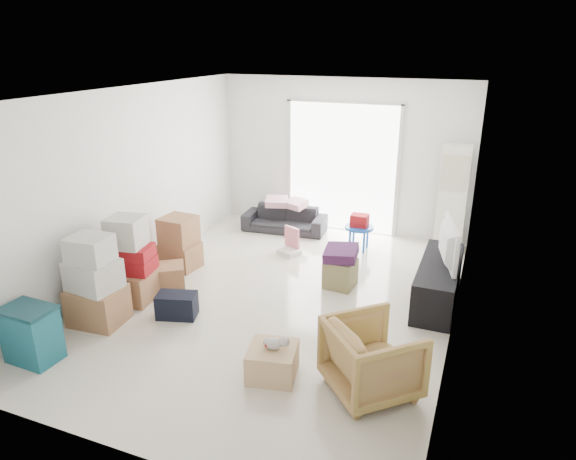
# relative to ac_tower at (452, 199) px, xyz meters

# --- Properties ---
(room_shell) EXTENTS (4.98, 6.48, 3.18)m
(room_shell) POSITION_rel_ac_tower_xyz_m (-1.95, -2.65, 0.48)
(room_shell) COLOR beige
(room_shell) RESTS_ON ground
(sliding_door) EXTENTS (2.10, 0.04, 2.33)m
(sliding_door) POSITION_rel_ac_tower_xyz_m (-1.95, 0.33, 0.37)
(sliding_door) COLOR white
(sliding_door) RESTS_ON room_shell
(ac_tower) EXTENTS (0.45, 0.30, 1.75)m
(ac_tower) POSITION_rel_ac_tower_xyz_m (0.00, 0.00, 0.00)
(ac_tower) COLOR white
(ac_tower) RESTS_ON room_shell
(tv_console) EXTENTS (0.49, 1.65, 0.55)m
(tv_console) POSITION_rel_ac_tower_xyz_m (0.05, -1.89, -0.60)
(tv_console) COLOR black
(tv_console) RESTS_ON room_shell
(television) EXTENTS (0.76, 1.06, 0.13)m
(television) POSITION_rel_ac_tower_xyz_m (0.05, -1.89, -0.26)
(television) COLOR black
(television) RESTS_ON tv_console
(sofa) EXTENTS (1.53, 0.56, 0.59)m
(sofa) POSITION_rel_ac_tower_xyz_m (-2.85, -0.15, -0.58)
(sofa) COLOR #242429
(sofa) RESTS_ON room_shell
(pillow_left) EXTENTS (0.49, 0.43, 0.13)m
(pillow_left) POSITION_rel_ac_tower_xyz_m (-3.03, -0.11, -0.23)
(pillow_left) COLOR #EBABB6
(pillow_left) RESTS_ON sofa
(pillow_right) EXTENTS (0.46, 0.41, 0.13)m
(pillow_right) POSITION_rel_ac_tower_xyz_m (-2.64, -0.10, -0.23)
(pillow_right) COLOR #EBABB6
(pillow_right) RESTS_ON sofa
(armchair) EXTENTS (1.09, 1.09, 0.82)m
(armchair) POSITION_rel_ac_tower_xyz_m (-0.34, -4.07, -0.46)
(armchair) COLOR #A57149
(armchair) RESTS_ON room_shell
(storage_bins) EXTENTS (0.56, 0.40, 0.64)m
(storage_bins) POSITION_rel_ac_tower_xyz_m (-3.85, -4.91, -0.56)
(storage_bins) COLOR #125465
(storage_bins) RESTS_ON room_shell
(box_stack_a) EXTENTS (0.65, 0.56, 1.13)m
(box_stack_a) POSITION_rel_ac_tower_xyz_m (-3.75, -4.01, -0.37)
(box_stack_a) COLOR #986845
(box_stack_a) RESTS_ON room_shell
(box_stack_b) EXTENTS (0.68, 0.64, 1.16)m
(box_stack_b) POSITION_rel_ac_tower_xyz_m (-3.75, -3.35, -0.37)
(box_stack_b) COLOR #986845
(box_stack_b) RESTS_ON room_shell
(box_stack_c) EXTENTS (0.58, 0.50, 0.81)m
(box_stack_c) POSITION_rel_ac_tower_xyz_m (-3.72, -2.24, -0.48)
(box_stack_c) COLOR #986845
(box_stack_c) RESTS_ON room_shell
(loose_box) EXTENTS (0.55, 0.55, 0.33)m
(loose_box) POSITION_rel_ac_tower_xyz_m (-3.49, -2.87, -0.71)
(loose_box) COLOR #986845
(loose_box) RESTS_ON room_shell
(duffel_bag) EXTENTS (0.55, 0.42, 0.31)m
(duffel_bag) POSITION_rel_ac_tower_xyz_m (-2.94, -3.54, -0.72)
(duffel_bag) COLOR black
(duffel_bag) RESTS_ON room_shell
(ottoman) EXTENTS (0.43, 0.43, 0.40)m
(ottoman) POSITION_rel_ac_tower_xyz_m (-1.27, -1.96, -0.68)
(ottoman) COLOR #928655
(ottoman) RESTS_ON room_shell
(blanket) EXTENTS (0.48, 0.48, 0.14)m
(blanket) POSITION_rel_ac_tower_xyz_m (-1.27, -1.96, -0.41)
(blanket) COLOR #471F4E
(blanket) RESTS_ON ottoman
(kids_table) EXTENTS (0.48, 0.48, 0.61)m
(kids_table) POSITION_rel_ac_tower_xyz_m (-1.37, -0.53, -0.44)
(kids_table) COLOR #124BB1
(kids_table) RESTS_ON room_shell
(toy_walker) EXTENTS (0.40, 0.39, 0.43)m
(toy_walker) POSITION_rel_ac_tower_xyz_m (-2.37, -1.10, -0.76)
(toy_walker) COLOR silver
(toy_walker) RESTS_ON room_shell
(wood_crate) EXTENTS (0.57, 0.57, 0.32)m
(wood_crate) POSITION_rel_ac_tower_xyz_m (-1.34, -4.21, -0.71)
(wood_crate) COLOR tan
(wood_crate) RESTS_ON room_shell
(plush_bunny) EXTENTS (0.28, 0.16, 0.14)m
(plush_bunny) POSITION_rel_ac_tower_xyz_m (-1.31, -4.20, -0.49)
(plush_bunny) COLOR #B2ADA8
(plush_bunny) RESTS_ON wood_crate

